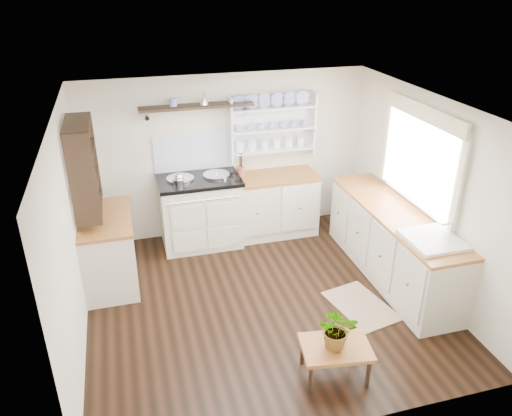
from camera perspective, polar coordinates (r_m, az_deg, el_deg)
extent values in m
cube|color=black|center=(6.00, 0.83, -10.50)|extent=(4.00, 3.80, 0.01)
cube|color=beige|center=(7.10, -3.44, 5.97)|extent=(4.00, 0.02, 2.30)
cube|color=beige|center=(6.22, 18.89, 1.62)|extent=(0.02, 3.80, 2.30)
cube|color=beige|center=(5.26, -20.54, -3.17)|extent=(0.02, 3.80, 2.30)
cube|color=white|center=(5.00, 1.00, 11.29)|extent=(4.00, 3.80, 0.01)
cube|color=white|center=(6.19, 18.29, 5.09)|extent=(0.04, 1.40, 1.00)
cube|color=white|center=(6.17, 18.13, 5.08)|extent=(0.02, 1.50, 1.10)
cube|color=#F3EDC2|center=(6.00, 18.73, 10.25)|extent=(0.04, 1.55, 0.18)
cube|color=beige|center=(6.99, -6.37, -0.52)|extent=(1.07, 0.70, 0.94)
cube|color=black|center=(6.78, -6.58, 3.25)|extent=(1.11, 0.74, 0.05)
cylinder|color=silver|center=(6.74, -8.66, 3.33)|extent=(0.36, 0.36, 0.03)
cylinder|color=silver|center=(6.81, -4.54, 3.78)|extent=(0.36, 0.36, 0.03)
cylinder|color=silver|center=(6.49, -5.94, 0.90)|extent=(0.97, 0.02, 0.02)
cube|color=beige|center=(7.24, 1.85, 0.34)|extent=(1.25, 0.60, 0.88)
cube|color=brown|center=(7.07, 1.90, 3.57)|extent=(1.27, 0.63, 0.04)
cube|color=beige|center=(6.45, 15.29, -4.06)|extent=(0.60, 2.40, 0.88)
cube|color=brown|center=(6.25, 15.75, -0.55)|extent=(0.62, 2.43, 0.04)
cube|color=white|center=(5.74, 19.37, -4.47)|extent=(0.55, 0.60, 0.28)
cylinder|color=silver|center=(5.76, 21.31, -2.42)|extent=(0.02, 0.02, 0.22)
cube|color=beige|center=(6.36, -16.44, -4.67)|extent=(0.60, 1.10, 0.88)
cube|color=brown|center=(6.15, -16.95, -1.13)|extent=(0.62, 1.13, 0.04)
cube|color=white|center=(7.11, 1.69, 9.44)|extent=(1.20, 0.03, 0.90)
cube|color=white|center=(7.03, 1.91, 9.24)|extent=(1.20, 0.22, 0.02)
cylinder|color=navy|center=(6.97, 1.92, 11.39)|extent=(0.20, 0.02, 0.20)
cube|color=black|center=(6.68, -6.79, 11.49)|extent=(1.50, 0.24, 0.04)
cone|color=black|center=(6.71, -12.40, 10.17)|extent=(0.06, 0.20, 0.06)
cone|color=black|center=(6.90, -1.41, 11.17)|extent=(0.06, 0.20, 0.06)
cube|color=black|center=(5.90, -19.13, 4.52)|extent=(0.28, 0.80, 1.05)
cylinder|color=brown|center=(6.99, -1.78, 4.19)|extent=(0.12, 0.12, 0.14)
cube|color=brown|center=(4.92, 9.11, -15.47)|extent=(0.71, 0.55, 0.04)
cylinder|color=black|center=(4.85, 6.27, -18.80)|extent=(0.04, 0.04, 0.31)
cylinder|color=black|center=(5.11, 5.33, -15.99)|extent=(0.04, 0.04, 0.31)
cylinder|color=black|center=(4.99, 12.72, -17.92)|extent=(0.04, 0.04, 0.31)
cylinder|color=black|center=(5.24, 11.41, -15.26)|extent=(0.04, 0.04, 0.31)
imported|color=#3F7233|center=(4.78, 9.29, -13.46)|extent=(0.45, 0.41, 0.41)
cube|color=#825F4C|center=(6.02, 11.89, -10.90)|extent=(0.71, 0.94, 0.02)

